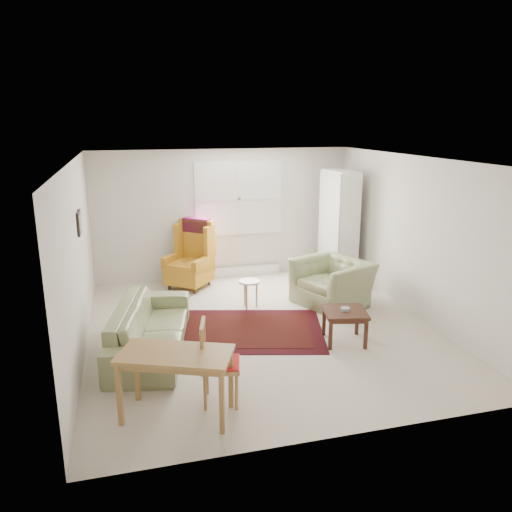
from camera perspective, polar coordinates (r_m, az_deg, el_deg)
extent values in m
cube|color=beige|center=(7.55, 0.59, -8.29)|extent=(5.00, 5.50, 0.01)
cube|color=white|center=(6.94, 0.65, 10.98)|extent=(5.00, 5.50, 0.01)
cube|color=silver|center=(9.76, -3.71, 4.79)|extent=(5.00, 0.04, 2.50)
cube|color=silver|center=(4.68, 9.71, -7.14)|extent=(5.00, 0.04, 2.50)
cube|color=silver|center=(6.93, -19.72, -0.43)|extent=(0.04, 5.50, 2.50)
cube|color=silver|center=(8.16, 17.80, 2.01)|extent=(0.04, 5.50, 2.50)
cube|color=white|center=(9.76, -1.98, 6.59)|extent=(1.72, 0.06, 1.42)
cube|color=white|center=(9.75, -1.98, 6.59)|extent=(1.60, 0.02, 1.30)
cube|color=silver|center=(10.02, -1.83, -1.74)|extent=(1.60, 0.12, 0.18)
cube|color=black|center=(7.33, -19.56, 3.62)|extent=(0.03, 0.42, 0.32)
cube|color=tan|center=(7.33, -19.44, 3.62)|extent=(0.01, 0.34, 0.24)
imported|color=#818A5C|center=(6.88, -12.02, -7.02)|extent=(1.30, 2.35, 0.90)
imported|color=#818A5C|center=(8.49, 8.73, -2.53)|extent=(1.38, 1.46, 0.90)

